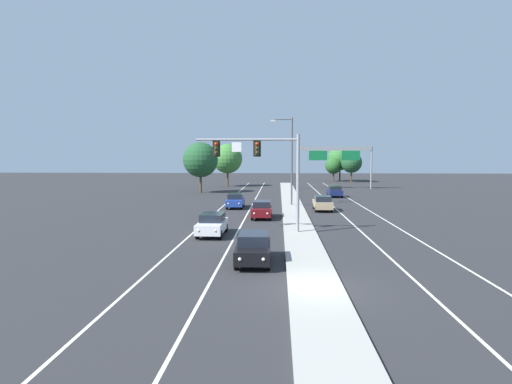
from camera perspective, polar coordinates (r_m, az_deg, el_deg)
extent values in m
plane|color=#28282B|center=(19.18, 7.88, -12.62)|extent=(260.00, 260.00, 0.00)
cube|color=#9E9B93|center=(36.71, 5.50, -4.11)|extent=(2.40, 110.00, 0.15)
cube|color=silver|center=(43.73, -1.07, -2.76)|extent=(0.14, 100.00, 0.01)
cube|color=silver|center=(44.07, 11.23, -2.79)|extent=(0.14, 100.00, 0.01)
cube|color=silver|center=(44.08, -5.36, -2.72)|extent=(0.14, 100.00, 0.01)
cube|color=silver|center=(44.67, 15.43, -2.77)|extent=(0.14, 100.00, 0.01)
cylinder|color=gray|center=(31.66, 5.59, 1.17)|extent=(0.24, 0.24, 7.20)
cylinder|color=gray|center=(31.68, -1.23, 6.98)|extent=(7.52, 0.16, 0.16)
cube|color=black|center=(31.65, 0.14, 5.81)|extent=(0.56, 0.06, 1.20)
cube|color=#38330F|center=(31.61, 0.14, 5.81)|extent=(0.32, 0.32, 1.00)
sphere|color=red|center=(31.45, 0.12, 6.40)|extent=(0.22, 0.22, 0.22)
sphere|color=#282828|center=(31.44, 0.12, 5.81)|extent=(0.22, 0.22, 0.22)
sphere|color=#282828|center=(31.44, 0.12, 5.23)|extent=(0.22, 0.22, 0.22)
cube|color=black|center=(31.94, -5.28, 5.78)|extent=(0.56, 0.06, 1.20)
cube|color=#38330F|center=(31.90, -5.29, 5.78)|extent=(0.32, 0.32, 1.00)
sphere|color=red|center=(31.74, -5.34, 6.36)|extent=(0.22, 0.22, 0.22)
sphere|color=#282828|center=(31.74, -5.34, 5.78)|extent=(0.22, 0.22, 0.22)
sphere|color=#282828|center=(31.73, -5.33, 5.21)|extent=(0.22, 0.22, 0.22)
cube|color=white|center=(31.71, -2.59, 5.98)|extent=(0.70, 0.04, 0.70)
cylinder|color=#4C4C51|center=(49.66, 4.78, 4.07)|extent=(0.20, 0.20, 10.00)
cylinder|color=#4C4C51|center=(49.82, 3.54, 9.61)|extent=(2.20, 0.12, 0.12)
cube|color=#B7B7B2|center=(49.81, 2.25, 9.44)|extent=(0.56, 0.28, 0.20)
cube|color=black|center=(23.25, -0.36, -7.78)|extent=(1.88, 4.43, 0.70)
cube|color=black|center=(23.34, -0.34, -6.15)|extent=(1.63, 2.41, 0.56)
sphere|color=#EAE5C6|center=(21.11, 0.99, -8.93)|extent=(0.18, 0.18, 0.18)
sphere|color=#EAE5C6|center=(21.15, -2.17, -8.91)|extent=(0.18, 0.18, 0.18)
cylinder|color=black|center=(21.86, 1.61, -9.54)|extent=(0.23, 0.64, 0.64)
cylinder|color=black|center=(21.92, -2.63, -9.49)|extent=(0.23, 0.64, 0.64)
cylinder|color=black|center=(24.78, 1.65, -7.83)|extent=(0.23, 0.64, 0.64)
cylinder|color=black|center=(24.84, -2.08, -7.80)|extent=(0.23, 0.64, 0.64)
cube|color=silver|center=(31.36, -5.84, -4.53)|extent=(1.85, 4.42, 0.70)
cube|color=black|center=(31.48, -5.78, -3.34)|extent=(1.61, 2.39, 0.56)
sphere|color=#EAE5C6|center=(29.14, -5.42, -5.14)|extent=(0.18, 0.18, 0.18)
sphere|color=#EAE5C6|center=(29.34, -7.65, -5.09)|extent=(0.18, 0.18, 0.18)
cylinder|color=black|center=(29.84, -4.79, -5.68)|extent=(0.23, 0.64, 0.64)
cylinder|color=black|center=(30.11, -7.81, -5.62)|extent=(0.23, 0.64, 0.64)
cylinder|color=black|center=(32.77, -4.02, -4.74)|extent=(0.23, 0.64, 0.64)
cylinder|color=black|center=(33.02, -6.78, -4.69)|extent=(0.23, 0.64, 0.64)
cube|color=#5B0F14|center=(39.86, 0.78, -2.53)|extent=(1.81, 4.41, 0.70)
cube|color=black|center=(40.01, 0.80, -1.59)|extent=(1.59, 2.38, 0.56)
sphere|color=#EAE5C6|center=(37.67, 1.52, -2.87)|extent=(0.18, 0.18, 0.18)
sphere|color=#EAE5C6|center=(37.72, -0.23, -2.86)|extent=(0.18, 0.18, 0.18)
cylinder|color=black|center=(38.40, 1.88, -3.33)|extent=(0.22, 0.64, 0.64)
cylinder|color=black|center=(38.47, -0.50, -3.32)|extent=(0.22, 0.64, 0.64)
cylinder|color=black|center=(41.37, 1.98, -2.75)|extent=(0.22, 0.64, 0.64)
cylinder|color=black|center=(41.43, -0.24, -2.74)|extent=(0.22, 0.64, 0.64)
cube|color=navy|center=(47.80, -2.76, -1.32)|extent=(1.88, 4.43, 0.70)
cube|color=black|center=(47.96, -2.74, -0.54)|extent=(1.63, 2.40, 0.56)
sphere|color=#EAE5C6|center=(45.59, -2.27, -1.55)|extent=(0.18, 0.18, 0.18)
sphere|color=#EAE5C6|center=(45.69, -3.71, -1.54)|extent=(0.18, 0.18, 0.18)
cylinder|color=black|center=(46.30, -1.93, -1.95)|extent=(0.23, 0.64, 0.64)
cylinder|color=black|center=(46.43, -3.90, -1.94)|extent=(0.23, 0.64, 0.64)
cylinder|color=black|center=(49.27, -1.69, -1.55)|extent=(0.23, 0.64, 0.64)
cylinder|color=black|center=(49.40, -3.54, -1.54)|extent=(0.23, 0.64, 0.64)
cube|color=tan|center=(45.94, 8.83, -1.62)|extent=(1.83, 4.41, 0.70)
cube|color=black|center=(45.65, 8.87, -0.86)|extent=(1.60, 2.39, 0.56)
sphere|color=#EAE5C6|center=(48.04, 7.90, -1.27)|extent=(0.18, 0.18, 0.18)
sphere|color=#EAE5C6|center=(48.15, 9.27, -1.27)|extent=(0.18, 0.18, 0.18)
cylinder|color=black|center=(47.39, 7.69, -1.84)|extent=(0.22, 0.64, 0.64)
cylinder|color=black|center=(47.54, 9.61, -1.84)|extent=(0.22, 0.64, 0.64)
cylinder|color=black|center=(44.42, 7.98, -2.28)|extent=(0.22, 0.64, 0.64)
cylinder|color=black|center=(44.58, 10.03, -2.28)|extent=(0.22, 0.64, 0.64)
cube|color=#141E4C|center=(61.92, 10.41, -0.01)|extent=(1.81, 4.40, 0.70)
cube|color=black|center=(61.66, 10.45, 0.56)|extent=(1.59, 2.38, 0.56)
sphere|color=#EAE5C6|center=(64.00, 9.65, 0.20)|extent=(0.18, 0.18, 0.18)
sphere|color=#EAE5C6|center=(64.15, 10.67, 0.19)|extent=(0.18, 0.18, 0.18)
cylinder|color=black|center=(63.33, 9.52, -0.21)|extent=(0.22, 0.64, 0.64)
cylinder|color=black|center=(63.54, 10.95, -0.22)|extent=(0.22, 0.64, 0.64)
cylinder|color=black|center=(60.37, 9.84, -0.46)|extent=(0.22, 0.64, 0.64)
cylinder|color=black|center=(60.58, 11.34, -0.46)|extent=(0.22, 0.64, 0.64)
cylinder|color=gray|center=(76.48, 5.49, 3.25)|extent=(0.28, 0.28, 7.50)
cylinder|color=gray|center=(78.13, 15.08, 3.14)|extent=(0.28, 0.28, 7.50)
cube|color=gray|center=(77.03, 10.37, 5.69)|extent=(13.00, 0.36, 0.70)
cube|color=#0F6033|center=(76.50, 8.25, 4.83)|extent=(3.20, 0.08, 1.70)
cube|color=#0F6033|center=(77.23, 12.49, 4.76)|extent=(3.20, 0.08, 1.70)
cylinder|color=#4C3823|center=(101.96, 11.07, 2.30)|extent=(0.36, 0.36, 3.06)
sphere|color=#2D6B2D|center=(101.87, 11.11, 4.42)|extent=(5.60, 5.60, 5.60)
cylinder|color=#4C3823|center=(68.08, -7.35, 1.16)|extent=(0.36, 0.36, 3.01)
sphere|color=#1E4C28|center=(67.95, -7.39, 4.27)|extent=(5.50, 5.50, 5.50)
cylinder|color=#4C3823|center=(81.89, -3.79, 1.80)|extent=(0.36, 0.36, 3.07)
sphere|color=#387533|center=(81.79, -3.80, 4.45)|extent=(5.62, 5.62, 5.62)
cylinder|color=#4C3823|center=(98.13, 12.54, 2.03)|extent=(0.36, 0.36, 2.54)
sphere|color=#1E4C28|center=(98.04, 12.57, 3.85)|extent=(4.64, 4.64, 4.64)
cylinder|color=#4C3823|center=(100.14, 10.25, 1.99)|extent=(0.36, 0.36, 2.11)
sphere|color=#235623|center=(100.06, 10.27, 3.48)|extent=(3.86, 3.86, 3.86)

